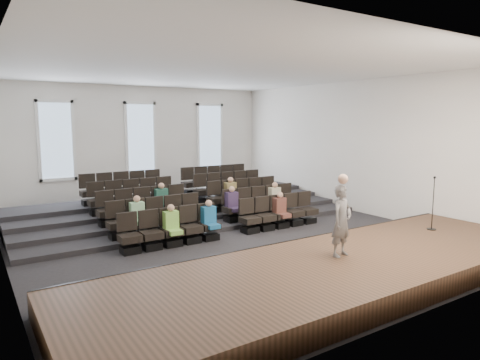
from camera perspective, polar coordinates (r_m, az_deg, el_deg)
name	(u,v)px	position (r m, az deg, el deg)	size (l,w,h in m)	color
ground	(220,232)	(13.65, -2.62, -6.91)	(14.00, 14.00, 0.00)	black
ceiling	(219,70)	(13.28, -2.76, 14.48)	(12.00, 14.00, 0.02)	white
wall_back	(140,143)	(19.60, -13.15, 4.81)	(12.00, 0.04, 5.00)	white
wall_front	(426,179)	(8.02, 23.52, 0.18)	(12.00, 0.04, 5.00)	white
wall_right	(355,147)	(17.07, 15.08, 4.31)	(0.04, 14.00, 5.00)	white
stage	(339,271)	(9.71, 13.11, -11.78)	(11.80, 3.60, 0.50)	#4D3221
stage_lip	(287,251)	(10.94, 6.34, -9.36)	(11.80, 0.06, 0.52)	black
risers	(178,209)	(16.35, -8.27, -3.80)	(11.80, 4.80, 0.60)	black
seating_rows	(198,203)	(14.81, -5.66, -3.06)	(6.80, 4.70, 1.67)	black
windows	(141,139)	(19.53, -13.10, 5.38)	(8.44, 0.10, 3.24)	white
audience	(215,205)	(13.73, -3.32, -3.35)	(5.45, 2.64, 1.10)	#89CB51
speaker	(342,221)	(9.73, 13.39, -5.33)	(0.58, 0.38, 1.59)	slate
mic_stand	(432,214)	(12.96, 24.27, -4.13)	(0.25, 0.25, 1.49)	black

